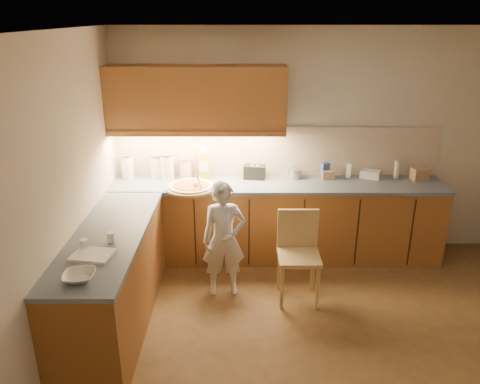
{
  "coord_description": "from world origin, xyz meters",
  "views": [
    {
      "loc": [
        -0.79,
        -3.28,
        2.71
      ],
      "look_at": [
        -0.8,
        1.2,
        1.0
      ],
      "focal_mm": 35.0,
      "sensor_mm": 36.0,
      "label": 1
    }
  ],
  "objects_px": {
    "pizza_on_board": "(191,187)",
    "child": "(224,239)",
    "wooden_chair": "(298,249)",
    "oil_jug": "(204,164)",
    "toaster": "(255,172)"
  },
  "relations": [
    {
      "from": "pizza_on_board",
      "to": "oil_jug",
      "type": "height_order",
      "value": "oil_jug"
    },
    {
      "from": "child",
      "to": "wooden_chair",
      "type": "distance_m",
      "value": 0.75
    },
    {
      "from": "pizza_on_board",
      "to": "child",
      "type": "xyz_separation_m",
      "value": [
        0.38,
        -0.59,
        -0.34
      ]
    },
    {
      "from": "pizza_on_board",
      "to": "oil_jug",
      "type": "relative_size",
      "value": 1.51
    },
    {
      "from": "child",
      "to": "toaster",
      "type": "height_order",
      "value": "child"
    },
    {
      "from": "oil_jug",
      "to": "toaster",
      "type": "bearing_deg",
      "value": -1.36
    },
    {
      "from": "toaster",
      "to": "wooden_chair",
      "type": "bearing_deg",
      "value": -59.28
    },
    {
      "from": "child",
      "to": "wooden_chair",
      "type": "height_order",
      "value": "child"
    },
    {
      "from": "pizza_on_board",
      "to": "child",
      "type": "bearing_deg",
      "value": -57.51
    },
    {
      "from": "oil_jug",
      "to": "toaster",
      "type": "relative_size",
      "value": 1.37
    },
    {
      "from": "pizza_on_board",
      "to": "oil_jug",
      "type": "distance_m",
      "value": 0.41
    },
    {
      "from": "child",
      "to": "oil_jug",
      "type": "relative_size",
      "value": 3.32
    },
    {
      "from": "pizza_on_board",
      "to": "toaster",
      "type": "distance_m",
      "value": 0.79
    },
    {
      "from": "oil_jug",
      "to": "toaster",
      "type": "distance_m",
      "value": 0.6
    },
    {
      "from": "wooden_chair",
      "to": "oil_jug",
      "type": "bearing_deg",
      "value": 134.57
    }
  ]
}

